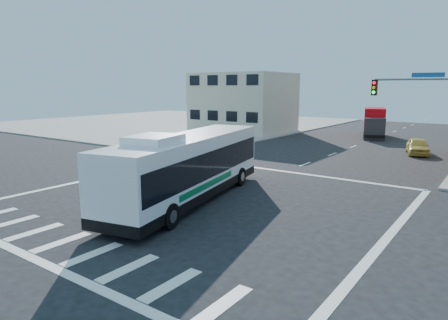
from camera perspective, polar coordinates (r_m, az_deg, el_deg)
The scene contains 7 objects.
ground at distance 21.94m, azimuth -2.75°, elevation -5.85°, with size 120.00×120.00×0.00m, color black.
sidewalk_nw at distance 70.74m, azimuth -7.36°, elevation 5.37°, with size 50.00×50.00×0.15m, color gray.
building_west at distance 55.43m, azimuth 2.76°, elevation 8.15°, with size 12.06×10.06×8.00m.
signal_mast_ne at distance 27.42m, azimuth 27.39°, elevation 6.82°, with size 7.91×1.13×8.07m.
transit_bus at distance 21.61m, azimuth -5.04°, elevation -0.85°, with size 5.68×13.68×3.96m.
box_truck at distance 52.94m, azimuth 20.67°, elevation 4.94°, with size 4.46×8.27×3.58m.
parked_car at distance 40.93m, azimuth 25.93°, elevation 1.77°, with size 1.78×4.41×1.50m, color gold.
Camera 1 is at (13.14, -16.47, 6.12)m, focal length 32.00 mm.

